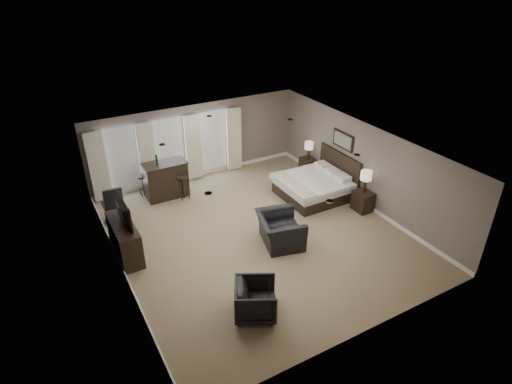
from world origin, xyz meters
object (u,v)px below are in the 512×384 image
nightstand_near (363,201)px  bar_counter (166,180)px  bed (312,179)px  dresser (125,239)px  tv (121,221)px  desk_chair (113,204)px  lamp_near (365,182)px  armchair_near (280,226)px  armchair_far (256,298)px  nightstand_far (308,166)px  lamp_far (309,150)px  bar_stool_left (143,185)px  bar_stool_right (184,187)px

nightstand_near → bar_counter: bearing=142.7°
bed → dresser: size_ratio=1.26×
tv → desk_chair: desk_chair is taller
nightstand_near → desk_chair: bearing=155.8°
lamp_near → armchair_near: bearing=-175.8°
armchair_far → bar_counter: bearing=27.4°
nightstand_far → lamp_near: lamp_near is taller
lamp_far → armchair_near: (-3.14, -3.13, -0.34)m
bar_counter → desk_chair: desk_chair is taller
bar_stool_left → nightstand_far: bearing=-13.0°
nightstand_far → tv: tv is taller
bed → bar_counter: size_ratio=1.51×
dresser → nightstand_far: bearing=13.1°
bar_stool_right → dresser: bearing=-138.8°
bed → dresser: (-6.03, -0.16, -0.18)m
dresser → desk_chair: 1.78m
lamp_far → tv: bearing=-166.9°
nightstand_far → armchair_far: size_ratio=0.66×
armchair_far → desk_chair: 5.60m
lamp_far → armchair_far: (-5.01, -5.14, -0.45)m
lamp_near → dresser: 7.06m
bar_stool_right → desk_chair: size_ratio=0.66×
lamp_near → dresser: bearing=169.4°
lamp_far → desk_chair: 6.81m
nightstand_near → dresser: bearing=169.4°
tv → armchair_far: size_ratio=1.27×
tv → armchair_near: bearing=-111.9°
bar_stool_left → armchair_far: bearing=-84.7°
armchair_near → bar_stool_left: size_ratio=1.77×
lamp_near → armchair_far: 5.51m
bar_stool_left → dresser: bearing=-114.4°
lamp_near → armchair_far: size_ratio=0.77×
bed → nightstand_far: 1.74m
nightstand_near → dresser: 7.04m
lamp_near → armchair_far: bearing=-155.9°
bar_counter → bar_stool_right: bearing=-40.7°
lamp_far → bar_stool_left: 5.77m
armchair_near → nightstand_far: bearing=-30.9°
bed → tv: bed is taller
lamp_near → lamp_far: 2.90m
nightstand_far → bar_stool_right: size_ratio=0.74×
nightstand_near → armchair_near: bearing=-175.8°
bed → desk_chair: bed is taller
nightstand_near → lamp_far: size_ratio=1.01×
armchair_near → bar_stool_right: bearing=35.0°
desk_chair → bar_counter: bearing=-160.9°
lamp_near → bar_stool_left: lamp_near is taller
bed → bar_counter: bed is taller
bar_counter → bar_stool_left: bearing=146.6°
armchair_far → bar_stool_left: bearing=33.2°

